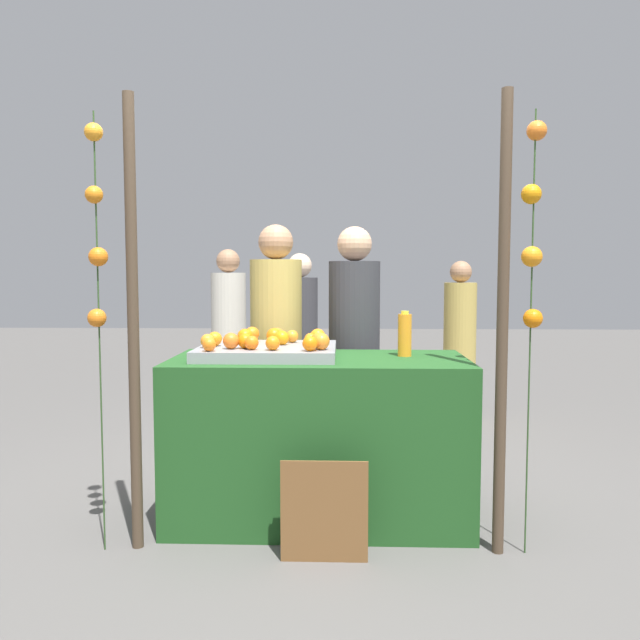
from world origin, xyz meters
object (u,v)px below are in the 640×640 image
Objects in this scene: juice_bottle at (405,335)px; vendor_left at (276,362)px; stall_counter at (319,438)px; chalkboard_sign at (324,512)px; orange_0 at (215,339)px; orange_1 at (273,343)px; vendor_right at (354,363)px.

vendor_left reaches higher than juice_bottle.
vendor_left is (-0.79, 0.56, -0.24)m from juice_bottle.
vendor_left reaches higher than stall_counter.
orange_0 is at bearing 137.90° from chalkboard_sign.
stall_counter is 0.76m from juice_bottle.
vendor_left is at bearing 115.32° from stall_counter.
juice_bottle is at bearing -35.36° from vendor_left.
stall_counter is 0.62m from orange_1.
orange_0 is 1.05× the size of orange_1.
chalkboard_sign is at bearing -124.59° from juice_bottle.
orange_1 is 0.05× the size of vendor_right.
orange_1 is 0.97m from vendor_right.
stall_counter is 0.59m from chalkboard_sign.
vendor_right is (0.45, 0.83, -0.22)m from orange_1.
vendor_left reaches higher than chalkboard_sign.
juice_bottle reaches higher than stall_counter.
juice_bottle is at bearing 3.40° from orange_0.
vendor_right is (0.16, 1.22, 0.54)m from chalkboard_sign.
orange_0 is 0.05× the size of vendor_right.
vendor_left is at bearing 144.64° from juice_bottle.
vendor_left is at bearing 106.36° from chalkboard_sign.
chalkboard_sign is at bearing -42.10° from orange_0.
orange_0 is 0.16× the size of chalkboard_sign.
stall_counter is 0.97× the size of vendor_left.
stall_counter is at bearing 32.52° from orange_1.
vendor_left is (-0.31, 0.65, 0.34)m from stall_counter.
chalkboard_sign is 1.36m from vendor_left.
chalkboard_sign is (0.29, -0.39, -0.77)m from orange_1.
orange_1 reaches higher than chalkboard_sign.
vendor_left is (-0.35, 1.20, 0.55)m from chalkboard_sign.
orange_1 is 0.30× the size of juice_bottle.
juice_bottle is 0.15× the size of vendor_right.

